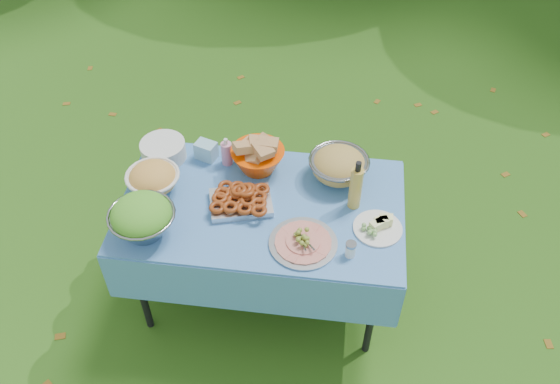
# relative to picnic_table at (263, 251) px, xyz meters

# --- Properties ---
(ground) EXTENTS (80.00, 80.00, 0.00)m
(ground) POSITION_rel_picnic_table_xyz_m (0.00, 0.00, -0.38)
(ground) COLOR #163209
(ground) RESTS_ON ground
(picnic_table) EXTENTS (1.46, 0.86, 0.76)m
(picnic_table) POSITION_rel_picnic_table_xyz_m (0.00, 0.00, 0.00)
(picnic_table) COLOR #7CB3EF
(picnic_table) RESTS_ON ground
(salad_bowl) EXTENTS (0.43, 0.43, 0.21)m
(salad_bowl) POSITION_rel_picnic_table_xyz_m (-0.54, -0.26, 0.49)
(salad_bowl) COLOR gray
(salad_bowl) RESTS_ON picnic_table
(pasta_bowl_white) EXTENTS (0.29, 0.29, 0.16)m
(pasta_bowl_white) POSITION_rel_picnic_table_xyz_m (-0.58, 0.04, 0.46)
(pasta_bowl_white) COLOR silver
(pasta_bowl_white) RESTS_ON picnic_table
(plate_stack) EXTENTS (0.28, 0.28, 0.10)m
(plate_stack) POSITION_rel_picnic_table_xyz_m (-0.60, 0.30, 0.43)
(plate_stack) COLOR silver
(plate_stack) RESTS_ON picnic_table
(wipes_box) EXTENTS (0.13, 0.11, 0.10)m
(wipes_box) POSITION_rel_picnic_table_xyz_m (-0.36, 0.32, 0.43)
(wipes_box) COLOR #87BACF
(wipes_box) RESTS_ON picnic_table
(sanitizer_bottle) EXTENTS (0.07, 0.07, 0.17)m
(sanitizer_bottle) POSITION_rel_picnic_table_xyz_m (-0.24, 0.29, 0.47)
(sanitizer_bottle) COLOR pink
(sanitizer_bottle) RESTS_ON picnic_table
(bread_bowl) EXTENTS (0.32, 0.32, 0.19)m
(bread_bowl) POSITION_rel_picnic_table_xyz_m (-0.06, 0.27, 0.48)
(bread_bowl) COLOR #E94601
(bread_bowl) RESTS_ON picnic_table
(pasta_bowl_steel) EXTENTS (0.39, 0.39, 0.17)m
(pasta_bowl_steel) POSITION_rel_picnic_table_xyz_m (0.38, 0.26, 0.47)
(pasta_bowl_steel) COLOR gray
(pasta_bowl_steel) RESTS_ON picnic_table
(fried_tray) EXTENTS (0.36, 0.30, 0.07)m
(fried_tray) POSITION_rel_picnic_table_xyz_m (-0.10, -0.02, 0.42)
(fried_tray) COLOR silver
(fried_tray) RESTS_ON picnic_table
(charcuterie_platter) EXTENTS (0.34, 0.34, 0.08)m
(charcuterie_platter) POSITION_rel_picnic_table_xyz_m (0.24, -0.23, 0.42)
(charcuterie_platter) COLOR #9EA1A5
(charcuterie_platter) RESTS_ON picnic_table
(oil_bottle) EXTENTS (0.08, 0.08, 0.30)m
(oil_bottle) POSITION_rel_picnic_table_xyz_m (0.47, 0.06, 0.53)
(oil_bottle) COLOR gold
(oil_bottle) RESTS_ON picnic_table
(cheese_plate) EXTENTS (0.33, 0.33, 0.07)m
(cheese_plate) POSITION_rel_picnic_table_xyz_m (0.60, -0.09, 0.41)
(cheese_plate) COLOR silver
(cheese_plate) RESTS_ON picnic_table
(shaker) EXTENTS (0.05, 0.05, 0.08)m
(shaker) POSITION_rel_picnic_table_xyz_m (0.47, -0.27, 0.42)
(shaker) COLOR white
(shaker) RESTS_ON picnic_table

